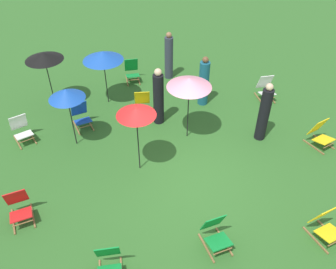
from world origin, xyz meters
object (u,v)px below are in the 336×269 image
at_px(deckchair_1, 21,130).
at_px(person_2, 169,57).
at_px(deckchair_3, 325,225).
at_px(person_0, 204,82).
at_px(umbrella_1, 44,56).
at_px(deckchair_0, 109,264).
at_px(umbrella_3, 136,112).
at_px(deckchair_9, 142,105).
at_px(deckchair_8, 19,207).
at_px(umbrella_2, 103,56).
at_px(deckchair_6, 320,134).
at_px(umbrella_0, 189,83).
at_px(person_1, 264,114).
at_px(umbrella_4, 66,94).
at_px(deckchair_10, 215,233).
at_px(deckchair_2, 81,116).
at_px(person_3, 158,98).
at_px(deckchair_7, 132,71).
at_px(deckchair_5, 266,88).

bearing_deg(deckchair_1, person_2, 6.03).
distance_m(deckchair_3, person_0, 5.77).
bearing_deg(umbrella_1, deckchair_0, -85.19).
height_order(umbrella_3, person_0, umbrella_3).
distance_m(deckchair_9, person_0, 2.14).
distance_m(deckchair_8, umbrella_1, 4.92).
xyz_separation_m(umbrella_1, umbrella_2, (1.74, -0.38, -0.08)).
relative_size(deckchair_3, deckchair_8, 1.00).
relative_size(deckchair_6, umbrella_0, 0.43).
relative_size(umbrella_0, person_1, 1.07).
relative_size(person_1, person_2, 1.05).
height_order(umbrella_2, umbrella_4, umbrella_2).
xyz_separation_m(deckchair_10, umbrella_2, (-1.10, 6.27, 1.34)).
relative_size(deckchair_2, person_1, 0.45).
height_order(deckchair_10, person_3, person_3).
bearing_deg(umbrella_4, deckchair_10, -61.08).
xyz_separation_m(deckchair_3, deckchair_9, (-2.54, 5.74, 0.00)).
distance_m(deckchair_7, umbrella_3, 4.96).
distance_m(deckchair_0, deckchair_1, 5.29).
xyz_separation_m(deckchair_2, umbrella_2, (1.02, 1.07, 1.34)).
bearing_deg(deckchair_7, deckchair_3, -66.56).
height_order(deckchair_3, umbrella_2, umbrella_2).
relative_size(deckchair_0, deckchair_8, 1.00).
relative_size(deckchair_8, deckchair_10, 1.00).
relative_size(person_0, person_3, 0.92).
bearing_deg(deckchair_7, umbrella_2, -127.10).
xyz_separation_m(deckchair_8, person_3, (4.15, 2.57, 0.51)).
bearing_deg(deckchair_9, deckchair_7, 98.13).
relative_size(umbrella_0, person_2, 1.12).
relative_size(deckchair_0, umbrella_3, 0.42).
bearing_deg(deckchair_10, deckchair_1, 124.49).
xyz_separation_m(deckchair_6, deckchair_8, (-8.22, -0.03, 0.00)).
xyz_separation_m(umbrella_2, person_2, (2.50, 0.94, -0.88)).
bearing_deg(person_3, deckchair_8, 130.96).
bearing_deg(person_0, umbrella_3, 42.44).
height_order(deckchair_1, deckchair_7, same).
bearing_deg(person_2, umbrella_0, 12.84).
xyz_separation_m(deckchair_9, umbrella_3, (-0.74, -2.36, 1.49)).
bearing_deg(umbrella_4, person_2, 36.57).
relative_size(deckchair_10, umbrella_3, 0.42).
height_order(deckchair_0, deckchair_7, same).
xyz_separation_m(deckchair_9, person_0, (2.10, 0.01, 0.43)).
bearing_deg(umbrella_2, deckchair_2, -133.81).
bearing_deg(deckchair_2, deckchair_5, -11.88).
xyz_separation_m(deckchair_1, umbrella_0, (4.65, -1.40, 1.48)).
bearing_deg(person_3, umbrella_2, 47.87).
height_order(deckchair_6, umbrella_1, umbrella_1).
bearing_deg(deckchair_0, person_2, 72.46).
xyz_separation_m(deckchair_5, deckchair_7, (-4.04, 2.64, 0.00)).
relative_size(deckchair_1, person_3, 0.46).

